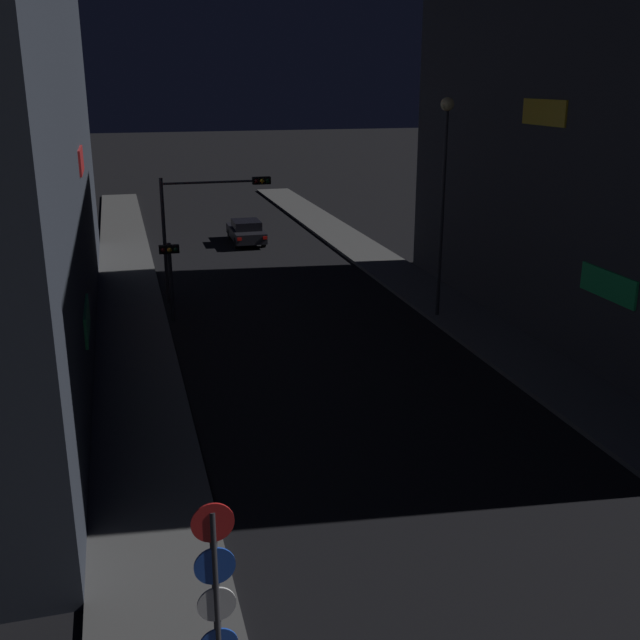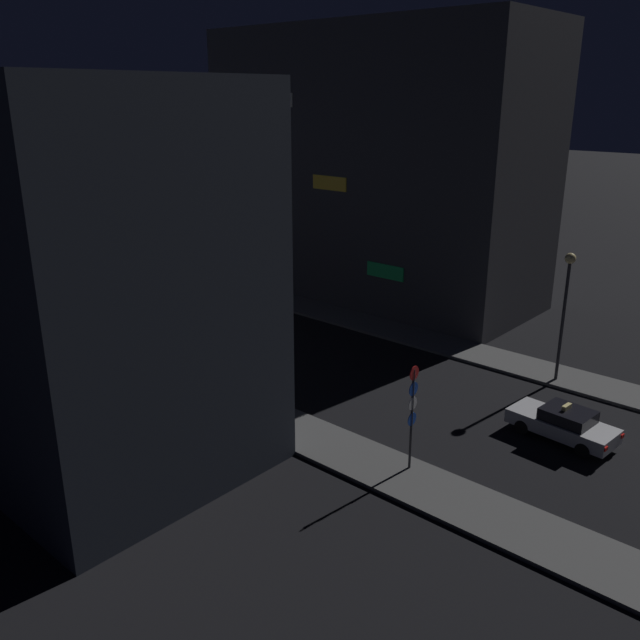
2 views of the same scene
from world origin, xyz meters
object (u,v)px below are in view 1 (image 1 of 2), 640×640
Objects in this scene: far_car at (246,231)px; street_lamp_far_block at (444,171)px; traffic_light_overhead at (205,212)px; traffic_light_left_kerb at (170,265)px; sign_pole_left at (217,618)px.

street_lamp_far_block is at bearing -73.19° from far_car.
traffic_light_left_kerb is (-1.82, -2.75, -1.63)m from traffic_light_overhead.
far_car is at bearing 106.81° from street_lamp_far_block.
far_car is 12.64m from traffic_light_overhead.
street_lamp_far_block is (8.80, -5.26, 2.06)m from traffic_light_overhead.
traffic_light_overhead is 0.63× the size of street_lamp_far_block.
far_car is 1.05× the size of sign_pole_left.
traffic_light_overhead is at bearing 56.47° from traffic_light_left_kerb.
traffic_light_overhead is 24.71m from sign_pole_left.
sign_pole_left is at bearing -100.23° from far_car.
far_car is at bearing 79.77° from sign_pole_left.
sign_pole_left is (-6.53, -36.16, 1.95)m from far_car.
street_lamp_far_block is at bearing -30.87° from traffic_light_overhead.
traffic_light_left_kerb is at bearing -110.97° from far_car.
far_car is at bearing 69.03° from traffic_light_left_kerb.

